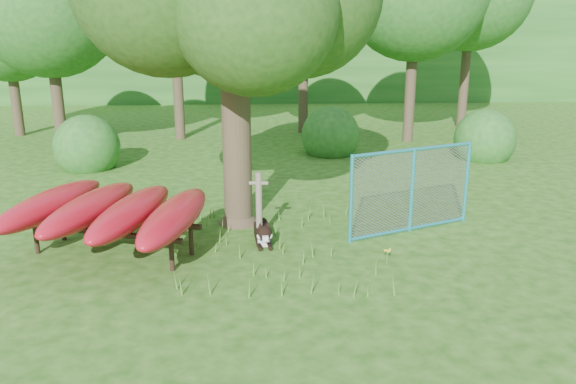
{
  "coord_description": "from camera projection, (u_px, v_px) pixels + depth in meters",
  "views": [
    {
      "loc": [
        -0.38,
        -8.11,
        3.64
      ],
      "look_at": [
        0.2,
        1.2,
        1.0
      ],
      "focal_mm": 35.0,
      "sensor_mm": 36.0,
      "label": 1
    }
  ],
  "objects": [
    {
      "name": "wooded_hillside",
      "position": [
        258.0,
        44.0,
        34.87
      ],
      "size": [
        80.0,
        12.0,
        6.0
      ],
      "primitive_type": "cube",
      "color": "#20601F",
      "rests_on": "ground"
    },
    {
      "name": "bg_tree_a",
      "position": [
        47.0,
        4.0,
        16.8
      ],
      "size": [
        4.4,
        4.4,
        6.7
      ],
      "color": "#3B2F20",
      "rests_on": "ground"
    },
    {
      "name": "shrub_left",
      "position": [
        89.0,
        168.0,
        15.71
      ],
      "size": [
        1.8,
        1.8,
        1.8
      ],
      "primitive_type": "sphere",
      "color": "#20601F",
      "rests_on": "ground"
    },
    {
      "name": "bg_tree_f",
      "position": [
        7.0,
        31.0,
        19.73
      ],
      "size": [
        3.6,
        3.6,
        5.55
      ],
      "color": "#3B2F20",
      "rests_on": "ground"
    },
    {
      "name": "shrub_mid",
      "position": [
        330.0,
        154.0,
        17.56
      ],
      "size": [
        1.8,
        1.8,
        1.8
      ],
      "primitive_type": "sphere",
      "color": "#20601F",
      "rests_on": "ground"
    },
    {
      "name": "ground",
      "position": [
        280.0,
        274.0,
        8.8
      ],
      "size": [
        80.0,
        80.0,
        0.0
      ],
      "primitive_type": "plane",
      "color": "#205010",
      "rests_on": "ground"
    },
    {
      "name": "wooden_post",
      "position": [
        259.0,
        205.0,
        10.09
      ],
      "size": [
        0.35,
        0.13,
        1.27
      ],
      "rotation": [
        0.0,
        0.0,
        -0.09
      ],
      "color": "#695C4F",
      "rests_on": "ground"
    },
    {
      "name": "kayak_rack",
      "position": [
        111.0,
        210.0,
        9.4
      ],
      "size": [
        3.57,
        3.85,
        1.03
      ],
      "rotation": [
        0.0,
        0.0,
        -0.35
      ],
      "color": "black",
      "rests_on": "ground"
    },
    {
      "name": "shrub_right",
      "position": [
        483.0,
        159.0,
        16.87
      ],
      "size": [
        1.8,
        1.8,
        1.8
      ],
      "primitive_type": "sphere",
      "color": "#20601F",
      "rests_on": "ground"
    },
    {
      "name": "fence_section",
      "position": [
        412.0,
        190.0,
        10.51
      ],
      "size": [
        2.58,
        1.15,
        2.7
      ],
      "rotation": [
        0.0,
        0.0,
        0.4
      ],
      "color": "#28A4BE",
      "rests_on": "ground"
    },
    {
      "name": "wildflower_clump",
      "position": [
        388.0,
        252.0,
        9.16
      ],
      "size": [
        0.12,
        0.11,
        0.26
      ],
      "rotation": [
        0.0,
        0.0,
        -0.03
      ],
      "color": "#4F8A2D",
      "rests_on": "ground"
    },
    {
      "name": "husky_dog",
      "position": [
        263.0,
        234.0,
        10.06
      ],
      "size": [
        0.33,
        1.12,
        0.5
      ],
      "rotation": [
        0.0,
        0.0,
        0.07
      ],
      "color": "black",
      "rests_on": "ground"
    },
    {
      "name": "bg_tree_c",
      "position": [
        304.0,
        20.0,
        20.25
      ],
      "size": [
        4.0,
        4.0,
        6.12
      ],
      "color": "#3B2F20",
      "rests_on": "ground"
    }
  ]
}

